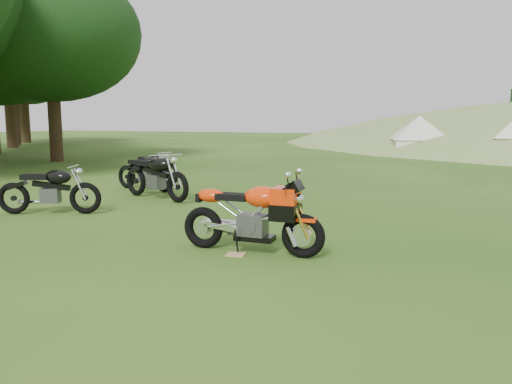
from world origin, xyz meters
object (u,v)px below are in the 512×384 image
at_px(vintage_moto_a, 49,188).
at_px(vintage_moto_c, 145,171).
at_px(plywood_board, 236,254).
at_px(vintage_moto_b, 156,175).
at_px(vintage_moto_d, 153,167).
at_px(sport_motorcycle, 251,211).
at_px(tent_left, 419,133).

bearing_deg(vintage_moto_a, vintage_moto_c, 69.81).
distance_m(plywood_board, vintage_moto_b, 5.31).
distance_m(plywood_board, vintage_moto_d, 8.18).
xyz_separation_m(plywood_board, vintage_moto_c, (-4.87, 4.81, 0.50)).
height_order(sport_motorcycle, vintage_moto_a, sport_motorcycle).
relative_size(plywood_board, vintage_moto_d, 0.13).
distance_m(sport_motorcycle, vintage_moto_a, 4.92).
relative_size(vintage_moto_a, tent_left, 0.75).
height_order(vintage_moto_b, vintage_moto_c, vintage_moto_b).
distance_m(vintage_moto_b, tent_left, 18.76).
xyz_separation_m(sport_motorcycle, vintage_moto_c, (-5.02, 4.61, -0.09)).
xyz_separation_m(vintage_moto_a, vintage_moto_c, (-0.23, 3.50, -0.00)).
relative_size(sport_motorcycle, vintage_moto_a, 1.02).
xyz_separation_m(vintage_moto_a, vintage_moto_b, (0.87, 2.38, 0.06)).
height_order(vintage_moto_b, tent_left, tent_left).
xyz_separation_m(vintage_moto_a, tent_left, (5.19, 20.63, 0.62)).
xyz_separation_m(plywood_board, vintage_moto_d, (-5.47, 6.06, 0.49)).
bearing_deg(vintage_moto_c, plywood_board, -32.96).
bearing_deg(tent_left, vintage_moto_d, -124.77).
bearing_deg(plywood_board, sport_motorcycle, 54.83).
relative_size(plywood_board, vintage_moto_b, 0.12).
height_order(plywood_board, vintage_moto_c, vintage_moto_c).
relative_size(vintage_moto_a, vintage_moto_c, 1.00).
xyz_separation_m(vintage_moto_c, vintage_moto_d, (-0.60, 1.25, -0.02)).
distance_m(plywood_board, tent_left, 21.98).
bearing_deg(plywood_board, vintage_moto_c, 135.35).
xyz_separation_m(plywood_board, tent_left, (0.54, 21.94, 1.12)).
distance_m(vintage_moto_c, tent_left, 17.98).
distance_m(plywood_board, vintage_moto_a, 4.85).
relative_size(vintage_moto_b, vintage_moto_c, 1.12).
relative_size(plywood_board, tent_left, 0.10).
distance_m(sport_motorcycle, vintage_moto_c, 6.81).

